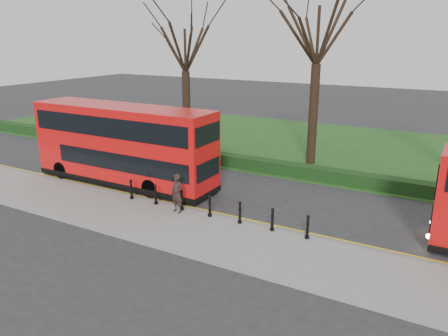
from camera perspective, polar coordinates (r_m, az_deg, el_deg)
The scene contains 12 objects.
ground at distance 22.26m, azimuth -2.04°, elevation -5.03°, with size 120.00×120.00×0.00m, color #28282B.
pavement at distance 19.94m, azimuth -6.56°, elevation -7.61°, with size 60.00×4.00×0.15m, color gray.
kerb at distance 21.45m, azimuth -3.43°, elevation -5.71°, with size 60.00×0.25×0.16m, color slate.
grass_verge at distance 35.33m, azimuth 10.71°, elevation 3.04°, with size 60.00×18.00×0.06m, color #1A4818.
hedge at distance 27.83m, azimuth 5.24°, elevation 0.31°, with size 60.00×0.90×0.80m, color black.
yellow_line_outer at distance 21.71m, azimuth -3.00°, elevation -5.61°, with size 60.00×0.10×0.01m, color yellow.
yellow_line_inner at distance 21.86m, azimuth -2.72°, elevation -5.44°, with size 60.00×0.10×0.01m, color yellow.
tree_left at distance 33.41m, azimuth -5.11°, elevation 15.64°, with size 6.71×6.71×10.49m.
tree_mid at distance 28.98m, azimuth 12.22°, elevation 17.35°, with size 7.68×7.68×12.00m.
bollard_row at distance 20.51m, azimuth -1.88°, elevation -5.03°, with size 9.69×0.15×1.00m.
bus_lead at distance 25.68m, azimuth -13.07°, elevation 2.90°, with size 11.43×2.63×4.55m.
pedestrian at distance 20.95m, azimuth -6.16°, elevation -3.30°, with size 0.70×0.46×1.92m, color black.
Camera 1 is at (10.79, -17.61, 8.30)m, focal length 35.00 mm.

